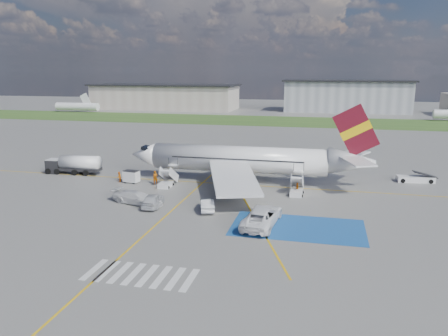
{
  "coord_description": "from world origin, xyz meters",
  "views": [
    {
      "loc": [
        12.31,
        -48.49,
        16.36
      ],
      "look_at": [
        -0.66,
        7.21,
        3.5
      ],
      "focal_mm": 35.0,
      "sensor_mm": 36.0,
      "label": 1
    }
  ],
  "objects_px": {
    "airliner": "(249,160)",
    "van_white_b": "(137,196)",
    "belt_loader": "(416,179)",
    "car_silver_a": "(153,200)",
    "car_silver_b": "(207,204)",
    "fuel_tanker": "(74,166)",
    "van_white_a": "(262,213)",
    "gpu_cart": "(131,177)"
  },
  "relations": [
    {
      "from": "car_silver_b",
      "to": "van_white_b",
      "type": "xyz_separation_m",
      "value": [
        -9.15,
        0.47,
        0.32
      ]
    },
    {
      "from": "airliner",
      "to": "belt_loader",
      "type": "xyz_separation_m",
      "value": [
        24.4,
        5.58,
        -2.97
      ]
    },
    {
      "from": "belt_loader",
      "to": "van_white_a",
      "type": "xyz_separation_m",
      "value": [
        -19.73,
        -23.47,
        0.83
      ]
    },
    {
      "from": "van_white_a",
      "to": "gpu_cart",
      "type": "bearing_deg",
      "value": -26.51
    },
    {
      "from": "airliner",
      "to": "fuel_tanker",
      "type": "relative_size",
      "value": 4.12
    },
    {
      "from": "car_silver_b",
      "to": "van_white_b",
      "type": "bearing_deg",
      "value": -20.48
    },
    {
      "from": "airliner",
      "to": "van_white_a",
      "type": "height_order",
      "value": "airliner"
    },
    {
      "from": "fuel_tanker",
      "to": "van_white_b",
      "type": "relative_size",
      "value": 1.65
    },
    {
      "from": "gpu_cart",
      "to": "van_white_a",
      "type": "xyz_separation_m",
      "value": [
        21.51,
        -13.44,
        0.42
      ]
    },
    {
      "from": "fuel_tanker",
      "to": "van_white_a",
      "type": "bearing_deg",
      "value": -30.09
    },
    {
      "from": "belt_loader",
      "to": "airliner",
      "type": "bearing_deg",
      "value": -172.74
    },
    {
      "from": "fuel_tanker",
      "to": "car_silver_a",
      "type": "distance_m",
      "value": 23.33
    },
    {
      "from": "fuel_tanker",
      "to": "car_silver_b",
      "type": "distance_m",
      "value": 29.13
    },
    {
      "from": "gpu_cart",
      "to": "van_white_b",
      "type": "bearing_deg",
      "value": -52.22
    },
    {
      "from": "van_white_b",
      "to": "van_white_a",
      "type": "bearing_deg",
      "value": -85.68
    },
    {
      "from": "airliner",
      "to": "car_silver_a",
      "type": "distance_m",
      "value": 17.52
    },
    {
      "from": "van_white_a",
      "to": "fuel_tanker",
      "type": "bearing_deg",
      "value": -21.39
    },
    {
      "from": "car_silver_b",
      "to": "car_silver_a",
      "type": "bearing_deg",
      "value": -16.65
    },
    {
      "from": "car_silver_a",
      "to": "car_silver_b",
      "type": "height_order",
      "value": "car_silver_a"
    },
    {
      "from": "car_silver_a",
      "to": "car_silver_b",
      "type": "distance_m",
      "value": 6.84
    },
    {
      "from": "airliner",
      "to": "car_silver_a",
      "type": "bearing_deg",
      "value": -122.3
    },
    {
      "from": "fuel_tanker",
      "to": "belt_loader",
      "type": "bearing_deg",
      "value": 4.1
    },
    {
      "from": "fuel_tanker",
      "to": "car_silver_b",
      "type": "xyz_separation_m",
      "value": [
        25.87,
        -13.37,
        -0.52
      ]
    },
    {
      "from": "airliner",
      "to": "gpu_cart",
      "type": "xyz_separation_m",
      "value": [
        -16.84,
        -4.44,
        -2.55
      ]
    },
    {
      "from": "airliner",
      "to": "van_white_a",
      "type": "xyz_separation_m",
      "value": [
        4.67,
        -17.88,
        -2.14
      ]
    },
    {
      "from": "airliner",
      "to": "belt_loader",
      "type": "height_order",
      "value": "airliner"
    },
    {
      "from": "airliner",
      "to": "van_white_b",
      "type": "relative_size",
      "value": 6.79
    },
    {
      "from": "belt_loader",
      "to": "van_white_b",
      "type": "distance_m",
      "value": 41.0
    },
    {
      "from": "car_silver_a",
      "to": "van_white_b",
      "type": "height_order",
      "value": "van_white_b"
    },
    {
      "from": "belt_loader",
      "to": "car_silver_b",
      "type": "bearing_deg",
      "value": -148.75
    },
    {
      "from": "belt_loader",
      "to": "car_silver_a",
      "type": "bearing_deg",
      "value": -154.63
    },
    {
      "from": "fuel_tanker",
      "to": "van_white_a",
      "type": "height_order",
      "value": "fuel_tanker"
    },
    {
      "from": "airliner",
      "to": "gpu_cart",
      "type": "bearing_deg",
      "value": -165.22
    },
    {
      "from": "airliner",
      "to": "car_silver_b",
      "type": "relative_size",
      "value": 8.21
    },
    {
      "from": "car_silver_a",
      "to": "belt_loader",
      "type": "bearing_deg",
      "value": -155.69
    },
    {
      "from": "fuel_tanker",
      "to": "car_silver_b",
      "type": "bearing_deg",
      "value": -30.53
    },
    {
      "from": "car_silver_b",
      "to": "fuel_tanker",
      "type": "bearing_deg",
      "value": -44.86
    },
    {
      "from": "airliner",
      "to": "van_white_b",
      "type": "bearing_deg",
      "value": -129.45
    },
    {
      "from": "van_white_a",
      "to": "belt_loader",
      "type": "bearing_deg",
      "value": -124.57
    },
    {
      "from": "fuel_tanker",
      "to": "belt_loader",
      "type": "relative_size",
      "value": 1.54
    },
    {
      "from": "car_silver_a",
      "to": "van_white_a",
      "type": "xyz_separation_m",
      "value": [
        13.93,
        -3.24,
        0.43
      ]
    },
    {
      "from": "car_silver_b",
      "to": "van_white_b",
      "type": "relative_size",
      "value": 0.83
    }
  ]
}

